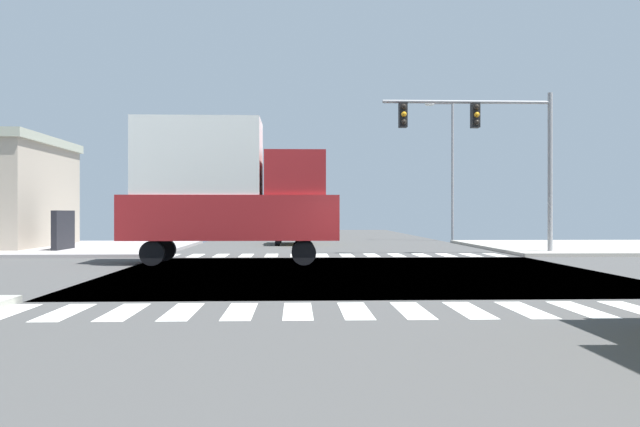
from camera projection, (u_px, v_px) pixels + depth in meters
name	position (u px, v px, depth m)	size (l,w,h in m)	color
ground	(358.00, 273.00, 18.62)	(90.00, 90.00, 0.05)	#434241
sidewalk_corner_ne	(604.00, 247.00, 31.10)	(12.00, 12.00, 0.14)	#A09B91
sidewalk_corner_nw	(55.00, 248.00, 30.13)	(12.00, 12.00, 0.14)	#9E9797
crosswalk_near	(384.00, 310.00, 11.32)	(13.50, 2.00, 0.01)	white
crosswalk_far	(334.00, 255.00, 25.91)	(13.50, 2.00, 0.01)	white
traffic_signal_mast	(485.00, 134.00, 26.42)	(7.00, 0.55, 6.62)	gray
street_lamp	(449.00, 158.00, 39.33)	(1.78, 0.32, 8.43)	gray
sedan_farside_1	(292.00, 224.00, 34.86)	(1.80, 4.30, 1.88)	black
pickup_queued_1	(293.00, 218.00, 46.43)	(2.00, 5.10, 2.35)	black
box_truck_trailing_2	(225.00, 187.00, 21.96)	(7.20, 2.40, 4.85)	black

